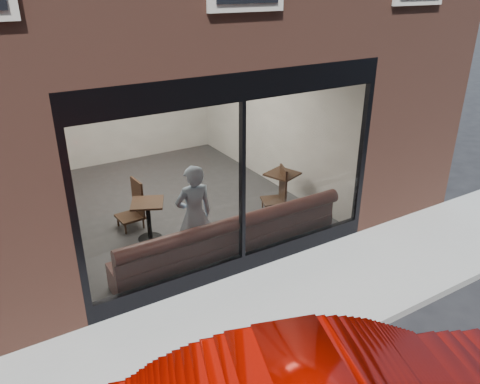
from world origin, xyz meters
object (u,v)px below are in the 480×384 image
banquette (230,248)px  cafe_table_left (147,203)px  cafe_table_right (282,174)px  cafe_chair_right (273,201)px  person (194,215)px  cafe_chair_left (130,217)px

banquette → cafe_table_left: bearing=123.9°
cafe_table_left → cafe_table_right: 2.83m
cafe_table_right → cafe_chair_right: (-0.26, -0.08, -0.50)m
person → cafe_chair_right: bearing=-155.1°
banquette → cafe_table_right: size_ratio=6.97×
cafe_chair_left → cafe_chair_right: (2.72, -0.83, 0.00)m
banquette → cafe_chair_right: 2.00m
banquette → cafe_chair_left: size_ratio=8.71×
banquette → cafe_chair_left: banquette is taller
cafe_table_left → cafe_chair_left: bearing=104.5°
cafe_chair_right → cafe_chair_left: bearing=3.4°
cafe_table_right → cafe_chair_left: bearing=165.9°
banquette → person: person is taller
cafe_chair_left → person: bearing=103.8°
banquette → person: (-0.50, 0.27, 0.63)m
cafe_table_right → cafe_table_left: bearing=177.0°
cafe_chair_left → cafe_table_right: bearing=161.4°
person → cafe_table_right: (2.43, 0.92, -0.12)m
person → cafe_chair_left: person is taller
cafe_table_right → person: bearing=-159.2°
banquette → cafe_chair_right: size_ratio=8.85×
banquette → cafe_table_right: (1.93, 1.19, 0.52)m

